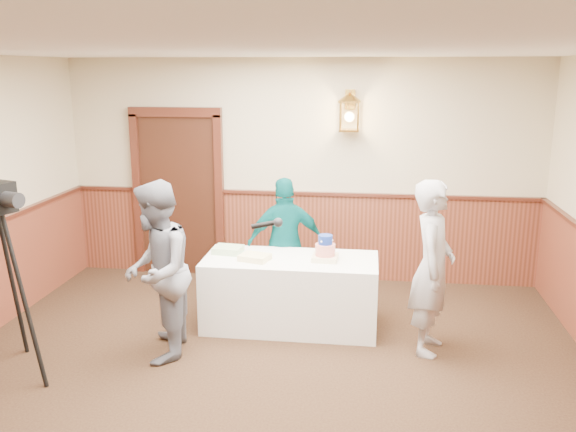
# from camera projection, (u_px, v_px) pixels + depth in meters

# --- Properties ---
(ground) EXTENTS (7.00, 7.00, 0.00)m
(ground) POSITION_uv_depth(u_px,v_px,m) (249.00, 426.00, 4.67)
(ground) COLOR black
(ground) RESTS_ON ground
(room_shell) EXTENTS (6.02, 7.02, 2.81)m
(room_shell) POSITION_uv_depth(u_px,v_px,m) (251.00, 219.00, 4.76)
(room_shell) COLOR beige
(room_shell) RESTS_ON ground
(display_table) EXTENTS (1.80, 0.80, 0.75)m
(display_table) POSITION_uv_depth(u_px,v_px,m) (291.00, 292.00, 6.41)
(display_table) COLOR white
(display_table) RESTS_ON ground
(tiered_cake) EXTENTS (0.27, 0.27, 0.26)m
(tiered_cake) POSITION_uv_depth(u_px,v_px,m) (325.00, 250.00, 6.23)
(tiered_cake) COLOR beige
(tiered_cake) RESTS_ON display_table
(sheet_cake_yellow) EXTENTS (0.34, 0.30, 0.06)m
(sheet_cake_yellow) POSITION_uv_depth(u_px,v_px,m) (255.00, 257.00, 6.25)
(sheet_cake_yellow) COLOR #FFE998
(sheet_cake_yellow) RESTS_ON display_table
(sheet_cake_green) EXTENTS (0.32, 0.27, 0.07)m
(sheet_cake_green) POSITION_uv_depth(u_px,v_px,m) (228.00, 250.00, 6.49)
(sheet_cake_green) COLOR #94C68C
(sheet_cake_green) RESTS_ON display_table
(interviewer) EXTENTS (1.56, 0.92, 1.69)m
(interviewer) POSITION_uv_depth(u_px,v_px,m) (157.00, 272.00, 5.61)
(interviewer) COLOR slate
(interviewer) RESTS_ON ground
(baker) EXTENTS (0.51, 0.68, 1.68)m
(baker) POSITION_uv_depth(u_px,v_px,m) (432.00, 268.00, 5.74)
(baker) COLOR #A09FA5
(baker) RESTS_ON ground
(assistant_p) EXTENTS (0.95, 0.61, 1.50)m
(assistant_p) POSITION_uv_depth(u_px,v_px,m) (286.00, 243.00, 6.85)
(assistant_p) COLOR #055254
(assistant_p) RESTS_ON ground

